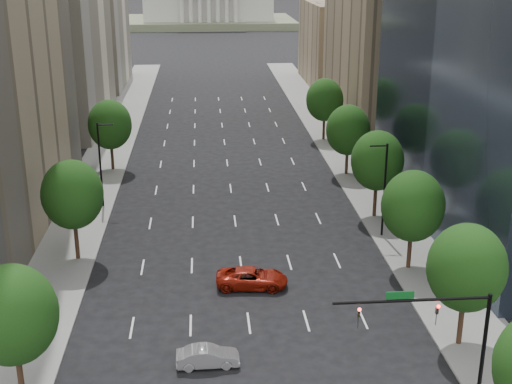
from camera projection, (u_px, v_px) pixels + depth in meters
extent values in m
cube|color=slate|center=(76.00, 225.00, 67.46)|extent=(6.00, 200.00, 0.15)
cube|color=slate|center=(389.00, 216.00, 69.75)|extent=(6.00, 200.00, 0.15)
cube|color=beige|center=(49.00, 7.00, 101.50)|extent=(14.00, 30.00, 35.00)
cube|color=beige|center=(88.00, 39.00, 135.37)|extent=(14.00, 26.00, 18.00)
cube|color=#8C7759|center=(388.00, 24.00, 103.20)|extent=(14.00, 30.00, 30.00)
cube|color=#8C7759|center=(343.00, 44.00, 136.57)|extent=(14.00, 26.00, 16.00)
cylinder|color=#382316|center=(461.00, 319.00, 46.41)|extent=(0.36, 0.36, 4.00)
ellipsoid|color=#10370F|center=(467.00, 268.00, 45.18)|extent=(5.20, 5.20, 5.98)
cylinder|color=#382316|center=(410.00, 247.00, 57.73)|extent=(0.36, 0.36, 3.90)
ellipsoid|color=#10370F|center=(413.00, 206.00, 56.52)|extent=(5.20, 5.20, 5.98)
cylinder|color=#382316|center=(375.00, 198.00, 68.99)|extent=(0.36, 0.36, 4.10)
ellipsoid|color=#10370F|center=(377.00, 161.00, 67.72)|extent=(5.20, 5.20, 5.98)
cylinder|color=#382316|center=(347.00, 159.00, 82.22)|extent=(0.36, 0.36, 3.80)
ellipsoid|color=#10370F|center=(348.00, 130.00, 81.04)|extent=(5.20, 5.20, 5.98)
cylinder|color=#382316|center=(324.00, 126.00, 97.25)|extent=(0.36, 0.36, 4.00)
ellipsoid|color=#10370F|center=(325.00, 100.00, 96.01)|extent=(5.20, 5.20, 5.98)
cylinder|color=#382316|center=(20.00, 372.00, 40.58)|extent=(0.36, 0.36, 4.00)
ellipsoid|color=#10370F|center=(12.00, 315.00, 39.34)|extent=(5.20, 5.20, 5.98)
cylinder|color=#382316|center=(76.00, 237.00, 59.38)|extent=(0.36, 0.36, 4.15)
ellipsoid|color=#10370F|center=(72.00, 194.00, 58.10)|extent=(5.20, 5.20, 5.98)
cylinder|color=#382316|center=(112.00, 154.00, 83.89)|extent=(0.36, 0.36, 3.95)
ellipsoid|color=#10370F|center=(110.00, 125.00, 82.67)|extent=(5.20, 5.20, 5.98)
cylinder|color=black|center=(384.00, 191.00, 63.44)|extent=(0.20, 0.20, 9.00)
cylinder|color=black|center=(379.00, 146.00, 61.97)|extent=(1.60, 0.14, 0.14)
cylinder|color=black|center=(100.00, 166.00, 70.86)|extent=(0.20, 0.20, 9.00)
cylinder|color=black|center=(105.00, 125.00, 69.50)|extent=(1.60, 0.14, 0.14)
cylinder|color=black|center=(484.00, 348.00, 40.20)|extent=(0.24, 0.24, 7.00)
cylinder|color=black|center=(412.00, 300.00, 38.78)|extent=(9.00, 0.18, 0.18)
imported|color=black|center=(437.00, 308.00, 39.07)|extent=(0.18, 0.22, 1.10)
imported|color=black|center=(359.00, 311.00, 38.74)|extent=(0.18, 0.22, 1.10)
sphere|color=#FF0C07|center=(439.00, 306.00, 38.84)|extent=(0.20, 0.20, 0.20)
sphere|color=#FF0C07|center=(360.00, 310.00, 38.50)|extent=(0.20, 0.20, 0.20)
cube|color=#0C591E|center=(400.00, 295.00, 38.61)|extent=(1.60, 0.06, 0.45)
cube|color=#596647|center=(209.00, 22.00, 247.08)|extent=(60.00, 40.00, 2.50)
cube|color=silver|center=(208.00, 1.00, 244.69)|extent=(44.00, 26.00, 12.00)
ellipsoid|color=olive|center=(24.00, 30.00, 539.92)|extent=(380.00, 342.00, 190.00)
ellipsoid|color=olive|center=(251.00, 34.00, 593.75)|extent=(440.00, 396.00, 240.00)
ellipsoid|color=olive|center=(431.00, 20.00, 641.66)|extent=(360.00, 324.00, 200.00)
imported|color=#A4A3A8|center=(208.00, 357.00, 44.48)|extent=(4.10, 1.52, 1.34)
imported|color=maroon|center=(252.00, 278.00, 54.93)|extent=(5.87, 3.12, 1.57)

